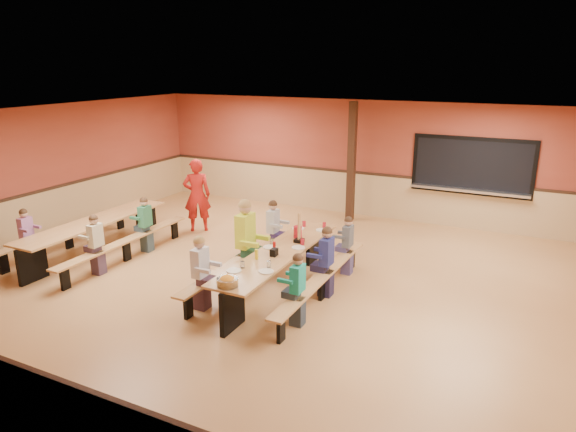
% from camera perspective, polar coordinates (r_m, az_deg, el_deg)
% --- Properties ---
extents(ground, '(12.00, 12.00, 0.00)m').
position_cam_1_polar(ground, '(9.47, -1.02, -7.63)').
color(ground, '#A46F3E').
rests_on(ground, ground).
extents(room_envelope, '(12.04, 10.04, 3.02)m').
position_cam_1_polar(room_envelope, '(9.21, -1.04, -3.72)').
color(room_envelope, brown).
rests_on(room_envelope, ground).
extents(kitchen_pass_through, '(2.78, 0.28, 1.38)m').
position_cam_1_polar(kitchen_pass_through, '(12.93, 19.74, 4.98)').
color(kitchen_pass_through, black).
rests_on(kitchen_pass_through, ground).
extents(structural_post, '(0.18, 0.18, 3.00)m').
position_cam_1_polar(structural_post, '(12.99, 7.07, 5.94)').
color(structural_post, black).
rests_on(structural_post, ground).
extents(cafeteria_table_main, '(1.91, 3.70, 0.74)m').
position_cam_1_polar(cafeteria_table_main, '(9.05, -1.02, -5.21)').
color(cafeteria_table_main, '#B58047').
rests_on(cafeteria_table_main, ground).
extents(cafeteria_table_second, '(1.91, 3.70, 0.74)m').
position_cam_1_polar(cafeteria_table_second, '(11.47, -20.63, -1.52)').
color(cafeteria_table_second, '#B58047').
rests_on(cafeteria_table_second, ground).
extents(seated_child_white_left, '(0.38, 0.31, 1.24)m').
position_cam_1_polar(seated_child_white_left, '(8.49, -9.68, -6.31)').
color(seated_child_white_left, silver).
rests_on(seated_child_white_left, ground).
extents(seated_adult_yellow, '(0.51, 0.41, 1.49)m').
position_cam_1_polar(seated_adult_yellow, '(9.56, -4.74, -2.65)').
color(seated_adult_yellow, '#D4E72E').
rests_on(seated_adult_yellow, ground).
extents(seated_child_grey_left, '(0.37, 0.30, 1.22)m').
position_cam_1_polar(seated_child_grey_left, '(10.51, -1.66, -1.57)').
color(seated_child_grey_left, '#B8B8B8').
rests_on(seated_child_grey_left, ground).
extents(seated_child_teal_right, '(0.34, 0.28, 1.15)m').
position_cam_1_polar(seated_child_teal_right, '(7.88, 1.07, -8.26)').
color(seated_child_teal_right, '#19957F').
rests_on(seated_child_teal_right, ground).
extents(seated_child_navy_right, '(0.38, 0.31, 1.24)m').
position_cam_1_polar(seated_child_navy_right, '(8.85, 4.29, -5.14)').
color(seated_child_navy_right, navy).
rests_on(seated_child_navy_right, ground).
extents(seated_child_char_right, '(0.33, 0.27, 1.12)m').
position_cam_1_polar(seated_child_char_right, '(9.81, 6.64, -3.32)').
color(seated_child_char_right, '#4B4F55').
rests_on(seated_child_char_right, ground).
extents(seated_child_purple_sec, '(0.33, 0.27, 1.13)m').
position_cam_1_polar(seated_child_purple_sec, '(11.48, -27.02, -2.08)').
color(seated_child_purple_sec, '#A16193').
rests_on(seated_child_purple_sec, ground).
extents(seated_child_green_sec, '(0.35, 0.29, 1.18)m').
position_cam_1_polar(seated_child_green_sec, '(11.31, -15.54, -0.97)').
color(seated_child_green_sec, '#2E754F').
rests_on(seated_child_green_sec, ground).
extents(seated_child_tan_sec, '(0.35, 0.29, 1.17)m').
position_cam_1_polar(seated_child_tan_sec, '(10.38, -20.52, -3.05)').
color(seated_child_tan_sec, beige).
rests_on(seated_child_tan_sec, ground).
extents(standing_woman, '(0.76, 0.72, 1.75)m').
position_cam_1_polar(standing_woman, '(12.37, -10.07, 2.29)').
color(standing_woman, '#A51712').
rests_on(standing_woman, ground).
extents(punch_pitcher, '(0.16, 0.16, 0.22)m').
position_cam_1_polar(punch_pitcher, '(9.63, 1.08, -1.78)').
color(punch_pitcher, red).
rests_on(punch_pitcher, cafeteria_table_main).
extents(chip_bowl, '(0.32, 0.32, 0.15)m').
position_cam_1_polar(chip_bowl, '(7.66, -6.75, -7.22)').
color(chip_bowl, '#FFA528').
rests_on(chip_bowl, cafeteria_table_main).
extents(napkin_dispenser, '(0.10, 0.14, 0.13)m').
position_cam_1_polar(napkin_dispenser, '(8.74, -1.56, -4.05)').
color(napkin_dispenser, black).
rests_on(napkin_dispenser, cafeteria_table_main).
extents(condiment_mustard, '(0.06, 0.06, 0.17)m').
position_cam_1_polar(condiment_mustard, '(8.61, -3.52, -4.28)').
color(condiment_mustard, yellow).
rests_on(condiment_mustard, cafeteria_table_main).
extents(condiment_ketchup, '(0.06, 0.06, 0.17)m').
position_cam_1_polar(condiment_ketchup, '(8.96, -1.53, -3.40)').
color(condiment_ketchup, '#B2140F').
rests_on(condiment_ketchup, cafeteria_table_main).
extents(table_paddle, '(0.16, 0.16, 0.56)m').
position_cam_1_polar(table_paddle, '(9.38, 1.24, -2.12)').
color(table_paddle, black).
rests_on(table_paddle, cafeteria_table_main).
extents(place_settings, '(0.65, 3.30, 0.11)m').
position_cam_1_polar(place_settings, '(8.95, -1.02, -3.61)').
color(place_settings, beige).
rests_on(place_settings, cafeteria_table_main).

